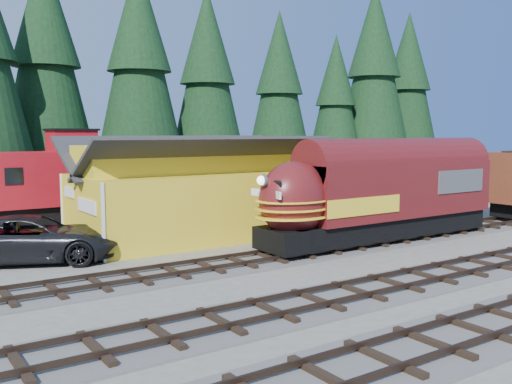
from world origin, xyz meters
TOP-DOWN VIEW (x-y plane):
  - ground at (0.00, 0.00)m, footprint 120.00×120.00m
  - track_siding at (10.00, 4.00)m, footprint 68.00×3.20m
  - depot at (-0.00, 10.50)m, footprint 12.80×7.00m
  - conifer_backdrop at (6.62, 24.38)m, footprint 79.26×21.54m
  - locomotive at (6.41, 4.00)m, footprint 14.30×2.84m
  - caboose at (-5.05, 18.00)m, footprint 10.08×2.92m
  - pickup_truck_a at (-8.39, 9.40)m, footprint 7.84×5.86m

SIDE VIEW (x-z plane):
  - ground at x=0.00m, z-range 0.00..0.00m
  - track_siding at x=10.00m, z-range -0.11..0.22m
  - pickup_truck_a at x=-8.39m, z-range 0.00..1.98m
  - locomotive at x=6.41m, z-range 0.36..4.25m
  - caboose at x=-5.05m, z-range -0.02..5.22m
  - depot at x=0.00m, z-range 0.31..5.61m
  - conifer_backdrop at x=6.62m, z-range 1.52..19.07m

